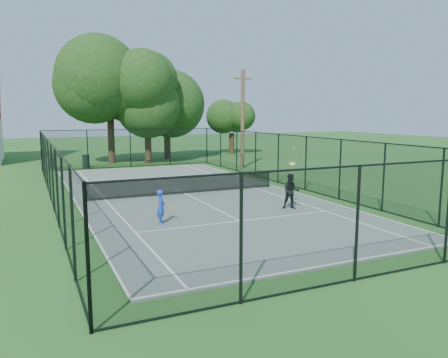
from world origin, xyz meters
name	(u,v)px	position (x,y,z in m)	size (l,w,h in m)	color
ground	(186,195)	(0.00, 0.00, 0.00)	(120.00, 120.00, 0.00)	#23521C
tennis_court	(185,194)	(0.00, 0.00, 0.03)	(11.00, 24.00, 0.06)	slate
tennis_net	(185,184)	(0.00, 0.00, 0.58)	(10.08, 0.08, 0.95)	black
fence	(185,166)	(0.00, 0.00, 1.50)	(13.10, 26.10, 3.00)	black
tree_near_left	(109,93)	(-0.85, 16.50, 5.88)	(7.33, 7.33, 9.56)	#332114
tree_near_mid	(147,101)	(2.03, 15.33, 5.21)	(6.47, 6.47, 8.46)	#332114
tree_near_right	(166,97)	(4.53, 18.02, 5.65)	(6.44, 6.44, 8.88)	#332114
tree_far_right	(232,124)	(12.22, 20.16, 3.06)	(3.75, 3.75, 4.96)	#332114
trash_bin_left	(52,163)	(-5.75, 14.41, 0.47)	(0.58, 0.58, 0.93)	black
trash_bin_right	(86,161)	(-3.31, 13.90, 0.52)	(0.58, 0.58, 1.02)	black
utility_pole	(243,119)	(7.86, 9.00, 3.81)	(1.40, 0.30, 7.50)	#4C3823
player_blue	(161,207)	(-2.90, -5.51, 0.71)	(0.81, 0.55, 1.31)	blue
player_black	(291,191)	(3.05, -5.34, 0.84)	(1.00, 1.09, 2.63)	black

